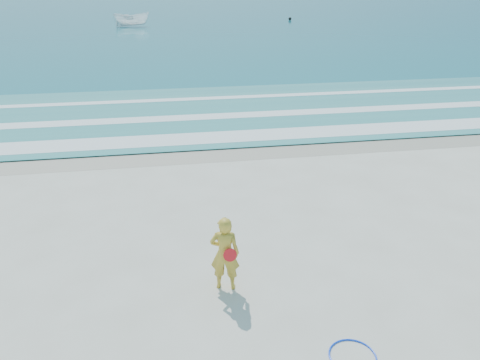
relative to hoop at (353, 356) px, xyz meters
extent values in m
plane|color=silver|center=(-0.84, 1.38, -0.01)|extent=(400.00, 400.00, 0.00)
cube|color=#B2A893|center=(-0.84, 10.38, -0.01)|extent=(400.00, 2.40, 0.00)
cube|color=#19727F|center=(-0.84, 106.38, 0.01)|extent=(400.00, 190.00, 0.04)
cube|color=#59B7AD|center=(-0.84, 15.38, 0.03)|extent=(400.00, 10.00, 0.01)
cube|color=white|center=(-0.84, 11.68, 0.04)|extent=(400.00, 1.40, 0.01)
cube|color=white|center=(-0.84, 14.58, 0.04)|extent=(400.00, 0.90, 0.01)
cube|color=white|center=(-0.84, 17.88, 0.04)|extent=(400.00, 0.60, 0.01)
torus|color=#0D40EF|center=(0.00, 0.00, 0.00)|extent=(0.89, 0.89, 0.03)
imported|color=white|center=(-5.89, 53.56, 0.83)|extent=(4.30, 1.94, 1.61)
sphere|color=black|center=(14.56, 57.96, 0.23)|extent=(0.41, 0.41, 0.41)
imported|color=gold|center=(-1.87, 2.27, 0.80)|extent=(0.67, 0.52, 1.63)
cylinder|color=red|center=(-1.79, 2.09, 0.87)|extent=(0.27, 0.08, 0.27)
camera|label=1|loc=(-2.88, -5.61, 5.96)|focal=35.00mm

